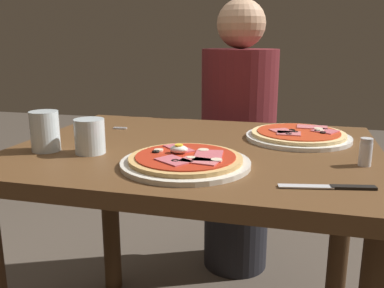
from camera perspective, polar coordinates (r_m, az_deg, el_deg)
dining_table at (r=1.21m, az=0.53°, el=-6.16°), size 1.00×0.79×0.72m
pizza_foreground at (r=0.99m, az=-0.88°, el=-2.29°), size 0.31×0.31×0.05m
pizza_across_left at (r=1.29m, az=14.34°, el=1.15°), size 0.31×0.31×0.03m
water_glass_near at (r=1.13m, az=-13.79°, el=0.76°), size 0.08×0.08×0.09m
water_glass_far at (r=1.19m, az=-19.44°, el=1.36°), size 0.08×0.08×0.11m
fork at (r=1.45m, az=-12.42°, el=2.21°), size 0.16×0.03×0.00m
knife at (r=0.89m, az=18.84°, el=-5.58°), size 0.20×0.06×0.01m
salt_shaker at (r=1.07m, az=22.65°, el=-1.04°), size 0.03×0.03×0.07m
diner_person at (r=1.83m, az=6.30°, el=-0.44°), size 0.32×0.32×1.18m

